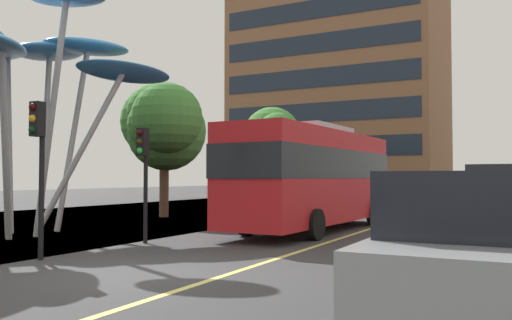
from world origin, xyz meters
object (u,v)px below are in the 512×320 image
red_bus (314,173)px  traffic_light_kerb_far (144,160)px  leaf_sculpture (24,55)px  traffic_light_island_mid (241,156)px  car_parked_near (471,267)px  traffic_light_kerb_near (39,145)px

red_bus → traffic_light_kerb_far: (-3.02, -5.80, 0.37)m
leaf_sculpture → traffic_light_island_mid: 8.59m
red_bus → leaf_sculpture: leaf_sculpture is taller
traffic_light_kerb_far → traffic_light_island_mid: (-0.25, 6.29, 0.33)m
leaf_sculpture → traffic_light_kerb_far: bearing=0.8°
red_bus → traffic_light_island_mid: traffic_light_island_mid is taller
red_bus → car_parked_near: 13.32m
traffic_light_island_mid → car_parked_near: 15.60m
leaf_sculpture → traffic_light_island_mid: (4.78, 6.36, -3.25)m
traffic_light_kerb_near → car_parked_near: size_ratio=0.92×
traffic_light_kerb_far → traffic_light_island_mid: bearing=92.3°
traffic_light_kerb_near → traffic_light_island_mid: (-0.13, 9.88, 0.11)m
leaf_sculpture → traffic_light_kerb_far: 6.17m
traffic_light_island_mid → car_parked_near: (9.60, -12.16, -1.83)m
traffic_light_island_mid → traffic_light_kerb_far: bearing=-87.7°
traffic_light_kerb_far → leaf_sculpture: bearing=-179.2°
leaf_sculpture → car_parked_near: leaf_sculpture is taller
car_parked_near → traffic_light_kerb_far: bearing=147.9°
leaf_sculpture → red_bus: bearing=36.1°
red_bus → traffic_light_kerb_far: red_bus is taller
red_bus → car_parked_near: bearing=-61.5°
traffic_light_kerb_near → traffic_light_kerb_far: bearing=88.1°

